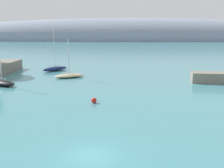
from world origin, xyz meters
name	(u,v)px	position (x,y,z in m)	size (l,w,h in m)	color
water	(91,156)	(0.00, 0.00, 0.00)	(600.00, 600.00, 0.00)	teal
distant_ridge	(130,40)	(8.11, 205.70, 0.00)	(371.92, 54.49, 35.83)	gray
sailboat_navy_near_shore	(55,68)	(-13.80, 43.43, 0.58)	(5.68, 5.97, 10.02)	navy
sailboat_black_mid_mooring	(2,83)	(-19.10, 26.31, 0.57)	(6.36, 4.54, 8.88)	black
sailboat_sand_outer_mooring	(69,75)	(-8.65, 34.77, 0.48)	(6.48, 4.84, 8.05)	#C6B284
mooring_buoy_red	(94,100)	(-1.45, 15.65, 0.38)	(0.75, 0.75, 0.75)	red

